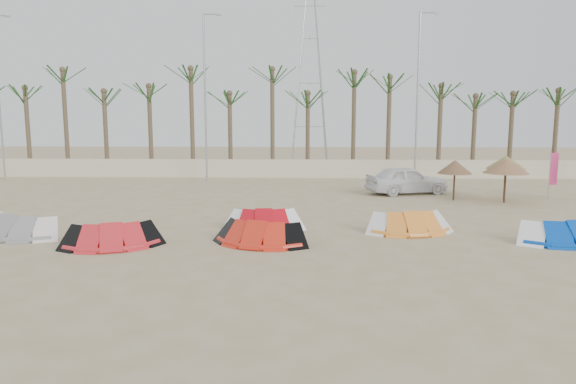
{
  "coord_description": "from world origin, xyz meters",
  "views": [
    {
      "loc": [
        0.71,
        -14.38,
        4.28
      ],
      "look_at": [
        0.0,
        6.0,
        1.3
      ],
      "focal_mm": 32.0,
      "sensor_mm": 36.0,
      "label": 1
    }
  ],
  "objects_px": {
    "kite_blue": "(566,229)",
    "kite_red_left": "(115,233)",
    "kite_grey": "(22,224)",
    "kite_red_mid": "(260,231)",
    "parasol_left": "(455,167)",
    "parasol_mid": "(506,166)",
    "kite_red_right": "(265,218)",
    "kite_orange": "(409,221)",
    "parasol_right": "(506,162)",
    "car": "(407,180)"
  },
  "relations": [
    {
      "from": "parasol_mid",
      "to": "kite_red_left",
      "type": "bearing_deg",
      "value": -150.6
    },
    {
      "from": "kite_grey",
      "to": "kite_red_left",
      "type": "height_order",
      "value": "same"
    },
    {
      "from": "parasol_right",
      "to": "car",
      "type": "height_order",
      "value": "parasol_right"
    },
    {
      "from": "kite_red_right",
      "to": "car",
      "type": "height_order",
      "value": "car"
    },
    {
      "from": "car",
      "to": "kite_red_right",
      "type": "bearing_deg",
      "value": 125.19
    },
    {
      "from": "kite_red_left",
      "to": "kite_red_right",
      "type": "relative_size",
      "value": 1.15
    },
    {
      "from": "kite_red_left",
      "to": "car",
      "type": "distance_m",
      "value": 17.14
    },
    {
      "from": "kite_orange",
      "to": "parasol_mid",
      "type": "xyz_separation_m",
      "value": [
        6.14,
        6.81,
        1.42
      ]
    },
    {
      "from": "parasol_left",
      "to": "kite_blue",
      "type": "bearing_deg",
      "value": -81.16
    },
    {
      "from": "kite_red_left",
      "to": "parasol_right",
      "type": "relative_size",
      "value": 1.54
    },
    {
      "from": "kite_red_mid",
      "to": "parasol_left",
      "type": "distance_m",
      "value": 13.29
    },
    {
      "from": "kite_orange",
      "to": "parasol_left",
      "type": "distance_m",
      "value": 8.51
    },
    {
      "from": "kite_grey",
      "to": "kite_red_mid",
      "type": "distance_m",
      "value": 8.89
    },
    {
      "from": "kite_red_right",
      "to": "kite_orange",
      "type": "relative_size",
      "value": 0.9
    },
    {
      "from": "kite_blue",
      "to": "parasol_left",
      "type": "xyz_separation_m",
      "value": [
        -1.37,
        8.82,
        1.32
      ]
    },
    {
      "from": "kite_orange",
      "to": "car",
      "type": "relative_size",
      "value": 0.74
    },
    {
      "from": "kite_grey",
      "to": "parasol_left",
      "type": "bearing_deg",
      "value": 25.31
    },
    {
      "from": "kite_grey",
      "to": "kite_red_right",
      "type": "xyz_separation_m",
      "value": [
        8.82,
        1.34,
        -0.0
      ]
    },
    {
      "from": "kite_red_left",
      "to": "kite_blue",
      "type": "distance_m",
      "value": 15.51
    },
    {
      "from": "parasol_left",
      "to": "kite_red_left",
      "type": "bearing_deg",
      "value": -144.76
    },
    {
      "from": "kite_blue",
      "to": "kite_orange",
      "type": "bearing_deg",
      "value": 165.71
    },
    {
      "from": "kite_orange",
      "to": "parasol_left",
      "type": "relative_size",
      "value": 1.62
    },
    {
      "from": "kite_blue",
      "to": "parasol_mid",
      "type": "relative_size",
      "value": 1.75
    },
    {
      "from": "parasol_mid",
      "to": "kite_orange",
      "type": "bearing_deg",
      "value": -132.04
    },
    {
      "from": "kite_grey",
      "to": "kite_red_right",
      "type": "relative_size",
      "value": 1.26
    },
    {
      "from": "kite_red_mid",
      "to": "kite_red_right",
      "type": "bearing_deg",
      "value": 90.51
    },
    {
      "from": "kite_blue",
      "to": "kite_grey",
      "type": "bearing_deg",
      "value": 179.24
    },
    {
      "from": "kite_red_right",
      "to": "parasol_right",
      "type": "distance_m",
      "value": 14.3
    },
    {
      "from": "kite_orange",
      "to": "parasol_right",
      "type": "height_order",
      "value": "parasol_right"
    },
    {
      "from": "kite_red_left",
      "to": "kite_orange",
      "type": "distance_m",
      "value": 10.59
    },
    {
      "from": "parasol_mid",
      "to": "car",
      "type": "height_order",
      "value": "parasol_mid"
    },
    {
      "from": "parasol_left",
      "to": "parasol_mid",
      "type": "distance_m",
      "value": 2.44
    },
    {
      "from": "kite_grey",
      "to": "kite_red_left",
      "type": "bearing_deg",
      "value": -19.28
    },
    {
      "from": "parasol_left",
      "to": "parasol_right",
      "type": "bearing_deg",
      "value": 7.99
    },
    {
      "from": "parasol_left",
      "to": "kite_red_right",
      "type": "bearing_deg",
      "value": -142.1
    },
    {
      "from": "kite_red_mid",
      "to": "kite_red_right",
      "type": "height_order",
      "value": "same"
    },
    {
      "from": "parasol_left",
      "to": "car",
      "type": "xyz_separation_m",
      "value": [
        -2.02,
        2.19,
        -0.96
      ]
    },
    {
      "from": "kite_grey",
      "to": "kite_red_mid",
      "type": "relative_size",
      "value": 1.09
    },
    {
      "from": "kite_blue",
      "to": "parasol_right",
      "type": "bearing_deg",
      "value": 81.57
    },
    {
      "from": "parasol_right",
      "to": "parasol_mid",
      "type": "bearing_deg",
      "value": -110.16
    },
    {
      "from": "kite_red_left",
      "to": "parasol_mid",
      "type": "relative_size",
      "value": 1.59
    },
    {
      "from": "kite_red_left",
      "to": "kite_red_mid",
      "type": "bearing_deg",
      "value": 6.17
    },
    {
      "from": "parasol_mid",
      "to": "parasol_left",
      "type": "bearing_deg",
      "value": 163.42
    },
    {
      "from": "kite_blue",
      "to": "kite_red_left",
      "type": "bearing_deg",
      "value": -175.78
    },
    {
      "from": "kite_grey",
      "to": "kite_blue",
      "type": "height_order",
      "value": "same"
    },
    {
      "from": "kite_red_right",
      "to": "kite_orange",
      "type": "height_order",
      "value": "same"
    },
    {
      "from": "kite_grey",
      "to": "kite_red_left",
      "type": "relative_size",
      "value": 1.09
    },
    {
      "from": "kite_orange",
      "to": "car",
      "type": "height_order",
      "value": "car"
    },
    {
      "from": "kite_red_mid",
      "to": "kite_orange",
      "type": "xyz_separation_m",
      "value": [
        5.46,
        1.93,
        -0.0
      ]
    },
    {
      "from": "car",
      "to": "parasol_left",
      "type": "bearing_deg",
      "value": -154.44
    }
  ]
}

